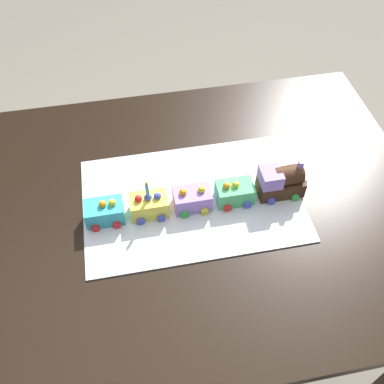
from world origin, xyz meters
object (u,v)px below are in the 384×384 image
at_px(cake_car_gondola_lemon, 149,205).
at_px(cake_car_caboose_turquoise, 105,212).
at_px(cake_car_hopper_mint_green, 234,192).
at_px(birthday_candle, 147,188).
at_px(dining_table, 177,229).
at_px(cake_car_flatbed_lavender, 192,199).
at_px(cake_locomotive, 281,181).

relative_size(cake_car_gondola_lemon, cake_car_caboose_turquoise, 1.00).
bearing_deg(cake_car_hopper_mint_green, birthday_candle, -0.00).
bearing_deg(dining_table, cake_car_caboose_turquoise, 1.78).
relative_size(dining_table, birthday_candle, 25.75).
relative_size(cake_car_hopper_mint_green, birthday_candle, 1.84).
bearing_deg(cake_car_caboose_turquoise, cake_car_flatbed_lavender, 180.00).
relative_size(cake_car_flatbed_lavender, cake_car_caboose_turquoise, 1.00).
height_order(cake_locomotive, cake_car_caboose_turquoise, cake_locomotive).
bearing_deg(cake_car_flatbed_lavender, birthday_candle, -0.00).
height_order(dining_table, cake_car_caboose_turquoise, cake_car_caboose_turquoise).
distance_m(cake_locomotive, cake_car_hopper_mint_green, 0.13).
height_order(cake_car_gondola_lemon, cake_car_caboose_turquoise, same).
relative_size(cake_locomotive, cake_car_flatbed_lavender, 1.40).
relative_size(cake_locomotive, cake_car_gondola_lemon, 1.40).
height_order(dining_table, cake_car_hopper_mint_green, cake_car_hopper_mint_green).
bearing_deg(cake_car_hopper_mint_green, cake_car_gondola_lemon, 0.00).
xyz_separation_m(cake_car_gondola_lemon, birthday_candle, (-0.00, -0.00, 0.07)).
bearing_deg(cake_car_gondola_lemon, cake_locomotive, -180.00).
bearing_deg(cake_car_flatbed_lavender, cake_car_hopper_mint_green, 180.00).
bearing_deg(dining_table, cake_car_hopper_mint_green, 177.90).
xyz_separation_m(dining_table, birthday_candle, (0.07, 0.01, 0.21)).
relative_size(cake_locomotive, cake_car_hopper_mint_green, 1.40).
relative_size(cake_car_hopper_mint_green, cake_car_caboose_turquoise, 1.00).
xyz_separation_m(dining_table, cake_locomotive, (-0.29, 0.01, 0.16)).
relative_size(cake_car_flatbed_lavender, cake_car_gondola_lemon, 1.00).
xyz_separation_m(cake_locomotive, cake_car_hopper_mint_green, (0.13, 0.00, -0.02)).
xyz_separation_m(cake_car_flatbed_lavender, birthday_candle, (0.12, -0.00, 0.07)).
xyz_separation_m(dining_table, cake_car_flatbed_lavender, (-0.04, 0.01, 0.14)).
xyz_separation_m(cake_car_hopper_mint_green, birthday_candle, (0.23, -0.00, 0.07)).
relative_size(cake_car_caboose_turquoise, birthday_candle, 1.84).
bearing_deg(cake_car_flatbed_lavender, cake_locomotive, -180.00).
bearing_deg(cake_locomotive, dining_table, -1.17).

